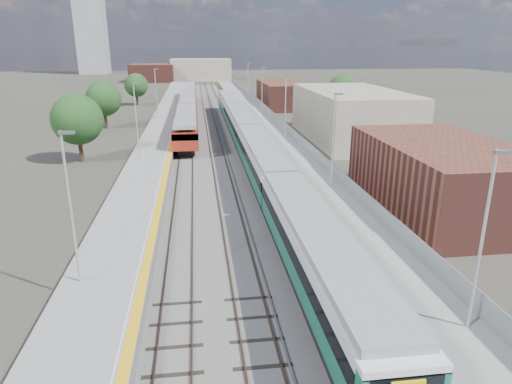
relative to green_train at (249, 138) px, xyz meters
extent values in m
plane|color=#47443A|center=(-1.50, 13.66, -2.18)|extent=(320.00, 320.00, 0.00)
cube|color=#565451|center=(-3.75, 16.16, -2.15)|extent=(10.50, 155.00, 0.06)
cube|color=#4C3323|center=(-0.72, 18.66, -2.07)|extent=(0.07, 160.00, 0.14)
cube|color=#4C3323|center=(0.72, 18.66, -2.07)|extent=(0.07, 160.00, 0.14)
cube|color=#4C3323|center=(-4.22, 18.66, -2.07)|extent=(0.07, 160.00, 0.14)
cube|color=#4C3323|center=(-2.78, 18.66, -2.07)|extent=(0.07, 160.00, 0.14)
cube|color=#4C3323|center=(-7.72, 18.66, -2.07)|extent=(0.07, 160.00, 0.14)
cube|color=#4C3323|center=(-6.28, 18.66, -2.07)|extent=(0.07, 160.00, 0.14)
cube|color=gray|center=(-1.05, 18.66, -2.08)|extent=(0.08, 160.00, 0.10)
cube|color=gray|center=(-2.45, 18.66, -2.08)|extent=(0.08, 160.00, 0.10)
cube|color=slate|center=(3.75, 16.16, -1.68)|extent=(4.70, 155.00, 1.00)
cube|color=gray|center=(3.75, 16.16, -1.18)|extent=(4.70, 155.00, 0.03)
cube|color=#F5AF15|center=(1.65, 16.16, -1.16)|extent=(0.40, 155.00, 0.01)
cube|color=gray|center=(5.95, 16.16, -0.58)|extent=(0.06, 155.00, 1.20)
cylinder|color=#9EA0A3|center=(5.10, -34.34, 2.59)|extent=(0.12, 0.12, 7.50)
cube|color=#4C4C4F|center=(5.35, -34.34, 6.24)|extent=(0.70, 0.18, 0.14)
cylinder|color=#9EA0A3|center=(5.10, -14.34, 2.59)|extent=(0.12, 0.12, 7.50)
cube|color=#4C4C4F|center=(5.35, -14.34, 6.24)|extent=(0.70, 0.18, 0.14)
cylinder|color=#9EA0A3|center=(5.10, 5.66, 2.59)|extent=(0.12, 0.12, 7.50)
cube|color=#4C4C4F|center=(5.35, 5.66, 6.24)|extent=(0.70, 0.18, 0.14)
cylinder|color=#9EA0A3|center=(5.10, 25.66, 2.59)|extent=(0.12, 0.12, 7.50)
cube|color=#4C4C4F|center=(5.35, 25.66, 6.24)|extent=(0.70, 0.18, 0.14)
cylinder|color=#9EA0A3|center=(5.10, 45.66, 2.59)|extent=(0.12, 0.12, 7.50)
cube|color=#4C4C4F|center=(5.35, 45.66, 6.24)|extent=(0.70, 0.18, 0.14)
cube|color=slate|center=(-10.55, 16.16, -1.68)|extent=(4.30, 155.00, 1.00)
cube|color=gray|center=(-10.55, 16.16, -1.18)|extent=(4.30, 155.00, 0.03)
cube|color=#F5AF15|center=(-8.65, 16.16, -1.16)|extent=(0.45, 155.00, 0.01)
cube|color=silver|center=(-9.00, 16.16, -1.16)|extent=(0.08, 155.00, 0.01)
cylinder|color=#9EA0A3|center=(-11.70, -28.34, 2.59)|extent=(0.12, 0.12, 7.50)
cube|color=#4C4C4F|center=(-11.45, -28.34, 6.24)|extent=(0.70, 0.18, 0.14)
cylinder|color=#9EA0A3|center=(-11.70, -2.34, 2.59)|extent=(0.12, 0.12, 7.50)
cube|color=#4C4C4F|center=(-11.45, -2.34, 6.24)|extent=(0.70, 0.18, 0.14)
cylinder|color=#9EA0A3|center=(-11.70, 23.66, 2.59)|extent=(0.12, 0.12, 7.50)
cube|color=#4C4C4F|center=(-11.45, 23.66, 6.24)|extent=(0.70, 0.18, 0.14)
cube|color=brown|center=(12.50, -18.34, 0.42)|extent=(9.00, 16.00, 5.20)
cube|color=gray|center=(14.50, 8.66, 1.02)|extent=(11.00, 22.00, 6.40)
cube|color=brown|center=(11.50, 41.66, 0.22)|extent=(8.00, 18.00, 4.80)
cube|color=gray|center=(-3.50, 113.66, 1.32)|extent=(20.00, 14.00, 7.00)
cube|color=brown|center=(-19.50, 108.66, 0.62)|extent=(14.00, 12.00, 5.60)
cube|color=gray|center=(-46.50, 153.66, 17.82)|extent=(11.00, 11.00, 40.00)
cube|color=black|center=(0.00, -29.13, -1.32)|extent=(2.66, 19.06, 0.45)
cube|color=#13654D|center=(0.00, -29.13, -0.54)|extent=(2.76, 19.06, 1.11)
cube|color=black|center=(0.00, -29.13, 0.34)|extent=(2.82, 19.06, 0.76)
cube|color=silver|center=(0.00, -29.13, 0.95)|extent=(2.76, 19.06, 0.47)
cube|color=gray|center=(0.00, -29.13, 1.36)|extent=(2.44, 19.06, 0.39)
cube|color=black|center=(0.00, -9.57, -1.32)|extent=(2.66, 19.06, 0.45)
cube|color=#13654D|center=(0.00, -9.57, -0.54)|extent=(2.76, 19.06, 1.11)
cube|color=black|center=(0.00, -9.57, 0.34)|extent=(2.82, 19.06, 0.76)
cube|color=silver|center=(0.00, -9.57, 0.95)|extent=(2.76, 19.06, 0.47)
cube|color=gray|center=(0.00, -9.57, 1.36)|extent=(2.44, 19.06, 0.39)
cube|color=black|center=(0.00, 9.99, -1.32)|extent=(2.66, 19.06, 0.45)
cube|color=#13654D|center=(0.00, 9.99, -0.54)|extent=(2.76, 19.06, 1.11)
cube|color=black|center=(0.00, 9.99, 0.34)|extent=(2.82, 19.06, 0.76)
cube|color=silver|center=(0.00, 9.99, 0.95)|extent=(2.76, 19.06, 0.47)
cube|color=gray|center=(0.00, 9.99, 1.36)|extent=(2.44, 19.06, 0.39)
cube|color=black|center=(0.00, 29.55, -1.32)|extent=(2.66, 19.06, 0.45)
cube|color=#13654D|center=(0.00, 29.55, -0.54)|extent=(2.76, 19.06, 1.11)
cube|color=black|center=(0.00, 29.55, 0.34)|extent=(2.82, 19.06, 0.76)
cube|color=silver|center=(0.00, 29.55, 0.95)|extent=(2.76, 19.06, 0.47)
cube|color=gray|center=(0.00, 29.55, 1.36)|extent=(2.44, 19.06, 0.39)
cube|color=black|center=(-7.00, 9.03, -1.71)|extent=(1.92, 16.33, 0.67)
cube|color=maroon|center=(-7.00, 9.03, -0.11)|extent=(2.83, 19.22, 2.02)
cube|color=black|center=(-7.00, 9.03, 0.40)|extent=(2.89, 19.22, 0.71)
cube|color=gray|center=(-7.00, 9.03, 1.41)|extent=(2.53, 19.22, 0.40)
cube|color=black|center=(-7.00, 28.75, -1.71)|extent=(1.92, 16.33, 0.67)
cube|color=maroon|center=(-7.00, 28.75, -0.11)|extent=(2.83, 19.22, 2.02)
cube|color=black|center=(-7.00, 28.75, 0.40)|extent=(2.89, 19.22, 0.71)
cube|color=gray|center=(-7.00, 28.75, 1.41)|extent=(2.53, 19.22, 0.40)
cube|color=black|center=(-7.00, 48.46, -1.71)|extent=(1.92, 16.33, 0.67)
cube|color=maroon|center=(-7.00, 48.46, -0.11)|extent=(2.83, 19.22, 2.02)
cube|color=black|center=(-7.00, 48.46, 0.40)|extent=(2.89, 19.22, 0.71)
cube|color=gray|center=(-7.00, 48.46, 1.41)|extent=(2.53, 19.22, 0.40)
cylinder|color=#382619|center=(-18.11, 0.52, -0.92)|extent=(0.44, 0.44, 2.53)
sphere|color=#1E4119|center=(-18.11, 0.52, 2.38)|extent=(5.33, 5.33, 5.33)
cylinder|color=#382619|center=(-19.15, 21.07, -0.97)|extent=(0.44, 0.44, 2.43)
sphere|color=#1E4119|center=(-19.15, 21.07, 2.20)|extent=(5.13, 5.13, 5.13)
cylinder|color=#382619|center=(-17.58, 47.80, -1.06)|extent=(0.44, 0.44, 2.24)
sphere|color=#1E4119|center=(-17.58, 47.80, 1.86)|extent=(4.72, 4.72, 4.72)
cylinder|color=#382619|center=(19.53, 28.51, -0.96)|extent=(0.44, 0.44, 2.44)
sphere|color=#1E4119|center=(19.53, 28.51, 2.22)|extent=(5.15, 5.15, 5.15)
camera|label=1|loc=(-5.71, -49.27, 10.02)|focal=32.00mm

